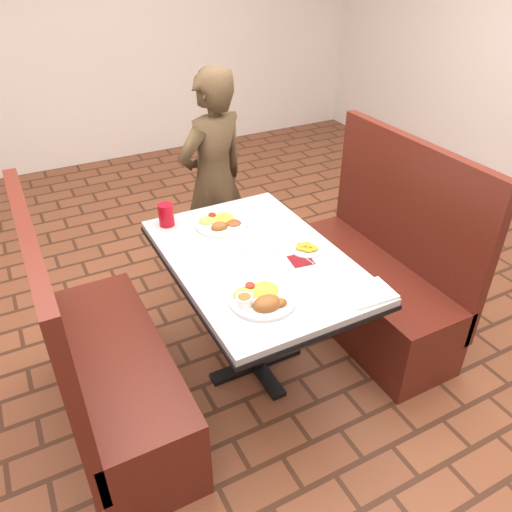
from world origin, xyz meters
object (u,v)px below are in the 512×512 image
near_dinner_plate (262,295)px  far_dinner_plate (221,221)px  red_tumbler (166,215)px  booth_bench_right (373,281)px  dining_table (256,272)px  plantain_plate (307,249)px  diner_person (214,181)px  booth_bench_left (108,372)px

near_dinner_plate → far_dinner_plate: (0.12, 0.70, -0.01)m
far_dinner_plate → red_tumbler: red_tumbler is taller
near_dinner_plate → booth_bench_right: bearing=19.3°
dining_table → near_dinner_plate: 0.38m
dining_table → red_tumbler: bearing=119.5°
near_dinner_plate → plantain_plate: size_ratio=1.83×
plantain_plate → far_dinner_plate: bearing=122.1°
dining_table → red_tumbler: size_ratio=9.73×
far_dinner_plate → booth_bench_right: bearing=-23.9°
red_tumbler → diner_person: bearing=43.7°
diner_person → plantain_plate: 1.03m
booth_bench_left → plantain_plate: bearing=-3.9°
near_dinner_plate → plantain_plate: (0.39, 0.26, -0.02)m
dining_table → plantain_plate: 0.28m
plantain_plate → booth_bench_right: bearing=7.4°
diner_person → dining_table: bearing=60.8°
plantain_plate → red_tumbler: size_ratio=1.30×
dining_table → plantain_plate: plantain_plate is taller
diner_person → plantain_plate: size_ratio=8.96×
booth_bench_right → red_tumbler: bearing=155.1°
booth_bench_right → near_dinner_plate: booth_bench_right is taller
diner_person → near_dinner_plate: 1.33m
plantain_plate → red_tumbler: 0.78m
diner_person → red_tumbler: bearing=25.7°
dining_table → booth_bench_right: booth_bench_right is taller
dining_table → red_tumbler: (-0.28, 0.50, 0.16)m
booth_bench_left → red_tumbler: (0.51, 0.50, 0.48)m
diner_person → red_tumbler: 0.66m
dining_table → near_dinner_plate: bearing=-113.7°
diner_person → near_dinner_plate: diner_person is taller
booth_bench_right → far_dinner_plate: 1.01m
booth_bench_left → far_dinner_plate: (0.77, 0.37, 0.45)m
booth_bench_right → red_tumbler: booth_bench_right is taller
booth_bench_left → far_dinner_plate: booth_bench_left is taller
near_dinner_plate → red_tumbler: bearing=99.4°
booth_bench_right → booth_bench_left: bearing=180.0°
booth_bench_left → far_dinner_plate: bearing=25.3°
booth_bench_left → near_dinner_plate: 0.86m
dining_table → near_dinner_plate: near_dinner_plate is taller
dining_table → booth_bench_left: booth_bench_left is taller
booth_bench_right → diner_person: size_ratio=0.83×
plantain_plate → booth_bench_left: bearing=176.1°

